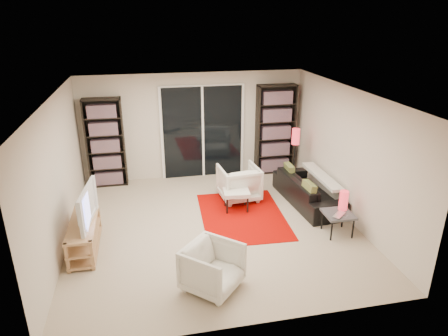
{
  "coord_description": "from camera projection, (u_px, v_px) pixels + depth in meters",
  "views": [
    {
      "loc": [
        -1.11,
        -6.25,
        3.63
      ],
      "look_at": [
        0.25,
        0.3,
        1.0
      ],
      "focal_mm": 32.0,
      "sensor_mm": 36.0,
      "label": 1
    }
  ],
  "objects": [
    {
      "name": "wall_back",
      "position": [
        194.0,
        126.0,
        9.07
      ],
      "size": [
        5.0,
        0.02,
        2.4
      ],
      "primitive_type": "cube",
      "color": "beige",
      "rests_on": "ground"
    },
    {
      "name": "side_table",
      "position": [
        338.0,
        215.0,
        6.87
      ],
      "size": [
        0.5,
        0.5,
        0.4
      ],
      "color": "#45464A",
      "rests_on": "floor"
    },
    {
      "name": "wall_right",
      "position": [
        348.0,
        155.0,
        7.26
      ],
      "size": [
        0.02,
        5.0,
        2.4
      ],
      "primitive_type": "cube",
      "color": "beige",
      "rests_on": "ground"
    },
    {
      "name": "bookshelf_left",
      "position": [
        106.0,
        143.0,
        8.63
      ],
      "size": [
        0.8,
        0.3,
        1.95
      ],
      "color": "black",
      "rests_on": "ground"
    },
    {
      "name": "floor",
      "position": [
        214.0,
        226.0,
        7.23
      ],
      "size": [
        5.0,
        5.0,
        0.0
      ],
      "primitive_type": "plane",
      "color": "#C1B193",
      "rests_on": "ground"
    },
    {
      "name": "wall_left",
      "position": [
        58.0,
        176.0,
        6.32
      ],
      "size": [
        0.02,
        5.0,
        2.4
      ],
      "primitive_type": "cube",
      "color": "beige",
      "rests_on": "ground"
    },
    {
      "name": "rug",
      "position": [
        242.0,
        215.0,
        7.6
      ],
      "size": [
        1.64,
        2.16,
        0.01
      ],
      "primitive_type": "cube",
      "rotation": [
        0.0,
        0.0,
        -0.05
      ],
      "color": "#A80500",
      "rests_on": "floor"
    },
    {
      "name": "sofa",
      "position": [
        308.0,
        190.0,
        8.03
      ],
      "size": [
        0.89,
        1.94,
        0.55
      ],
      "primitive_type": "imported",
      "rotation": [
        0.0,
        0.0,
        1.65
      ],
      "color": "black",
      "rests_on": "floor"
    },
    {
      "name": "ottoman",
      "position": [
        236.0,
        194.0,
        7.72
      ],
      "size": [
        0.53,
        0.45,
        0.4
      ],
      "color": "silver",
      "rests_on": "floor"
    },
    {
      "name": "bookshelf_right",
      "position": [
        275.0,
        130.0,
        9.33
      ],
      "size": [
        0.9,
        0.3,
        2.1
      ],
      "color": "black",
      "rests_on": "ground"
    },
    {
      "name": "armchair_front",
      "position": [
        213.0,
        268.0,
        5.51
      ],
      "size": [
        1.01,
        1.01,
        0.66
      ],
      "primitive_type": "imported",
      "rotation": [
        0.0,
        0.0,
        0.83
      ],
      "color": "silver",
      "rests_on": "floor"
    },
    {
      "name": "tv_stand",
      "position": [
        84.0,
        235.0,
        6.43
      ],
      "size": [
        0.41,
        1.29,
        0.5
      ],
      "color": "tan",
      "rests_on": "floor"
    },
    {
      "name": "laptop",
      "position": [
        342.0,
        216.0,
        6.74
      ],
      "size": [
        0.36,
        0.35,
        0.02
      ],
      "primitive_type": "imported",
      "rotation": [
        0.0,
        0.0,
        0.73
      ],
      "color": "silver",
      "rests_on": "side_table"
    },
    {
      "name": "sliding_door",
      "position": [
        203.0,
        132.0,
        9.13
      ],
      "size": [
        1.92,
        0.08,
        2.16
      ],
      "color": "white",
      "rests_on": "ground"
    },
    {
      "name": "floor_lamp",
      "position": [
        295.0,
        143.0,
        8.69
      ],
      "size": [
        0.19,
        0.19,
        1.28
      ],
      "color": "black",
      "rests_on": "floor"
    },
    {
      "name": "armchair_back",
      "position": [
        239.0,
        183.0,
        8.17
      ],
      "size": [
        0.84,
        0.86,
        0.72
      ],
      "primitive_type": "imported",
      "rotation": [
        0.0,
        0.0,
        3.23
      ],
      "color": "silver",
      "rests_on": "floor"
    },
    {
      "name": "table_lamp",
      "position": [
        344.0,
        200.0,
        6.93
      ],
      "size": [
        0.15,
        0.15,
        0.34
      ],
      "primitive_type": "cylinder",
      "color": "red",
      "rests_on": "side_table"
    },
    {
      "name": "tv",
      "position": [
        81.0,
        205.0,
        6.24
      ],
      "size": [
        0.25,
        1.04,
        0.59
      ],
      "primitive_type": "imported",
      "rotation": [
        0.0,
        0.0,
        1.46
      ],
      "color": "black",
      "rests_on": "tv_stand"
    },
    {
      "name": "ceiling",
      "position": [
        212.0,
        94.0,
        6.35
      ],
      "size": [
        5.0,
        5.0,
        0.02
      ],
      "primitive_type": "cube",
      "color": "white",
      "rests_on": "wall_back"
    },
    {
      "name": "wall_front",
      "position": [
        253.0,
        242.0,
        4.51
      ],
      "size": [
        5.0,
        0.02,
        2.4
      ],
      "primitive_type": "cube",
      "color": "beige",
      "rests_on": "ground"
    }
  ]
}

